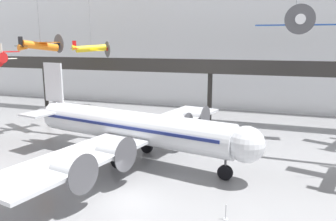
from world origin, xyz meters
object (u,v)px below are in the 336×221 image
at_px(airliner_silver_main, 129,127).
at_px(suspended_plane_yellow_lowwing, 91,49).
at_px(suspended_plane_orange_highwing, 41,45).
at_px(suspended_plane_blue_trainer, 295,22).
at_px(stanchion_barrier, 226,215).

distance_m(airliner_silver_main, suspended_plane_yellow_lowwing, 21.68).
relative_size(suspended_plane_orange_highwing, suspended_plane_yellow_lowwing, 0.92).
bearing_deg(airliner_silver_main, suspended_plane_orange_highwing, 167.78).
height_order(suspended_plane_blue_trainer, stanchion_barrier, suspended_plane_blue_trainer).
distance_m(suspended_plane_yellow_lowwing, stanchion_barrier, 35.53).
bearing_deg(suspended_plane_orange_highwing, airliner_silver_main, -89.79).
xyz_separation_m(suspended_plane_orange_highwing, suspended_plane_yellow_lowwing, (1.96, 8.60, -0.51)).
xyz_separation_m(suspended_plane_orange_highwing, stanchion_barrier, (26.63, -14.81, -10.81)).
height_order(airliner_silver_main, suspended_plane_orange_highwing, suspended_plane_orange_highwing).
relative_size(suspended_plane_blue_trainer, suspended_plane_orange_highwing, 0.98).
bearing_deg(suspended_plane_yellow_lowwing, airliner_silver_main, -97.97).
bearing_deg(suspended_plane_yellow_lowwing, suspended_plane_orange_highwing, -152.77).
height_order(airliner_silver_main, suspended_plane_yellow_lowwing, suspended_plane_yellow_lowwing).
distance_m(suspended_plane_blue_trainer, suspended_plane_yellow_lowwing, 28.61).
distance_m(suspended_plane_orange_highwing, suspended_plane_yellow_lowwing, 8.83).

